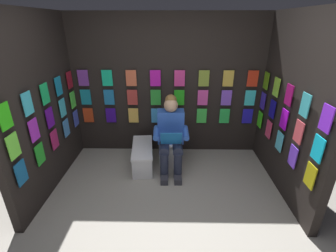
# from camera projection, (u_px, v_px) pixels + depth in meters

# --- Properties ---
(ground_plane) EXTENTS (30.00, 30.00, 0.00)m
(ground_plane) POSITION_uv_depth(u_px,v_px,m) (164.00, 235.00, 2.64)
(ground_plane) COLOR #9E998E
(display_wall_back) EXTENTS (3.25, 0.14, 2.32)m
(display_wall_back) POSITION_uv_depth(u_px,v_px,m) (168.00, 87.00, 4.01)
(display_wall_back) COLOR black
(display_wall_back) RESTS_ON ground
(display_wall_left) EXTENTS (0.14, 1.95, 2.32)m
(display_wall_left) POSITION_uv_depth(u_px,v_px,m) (293.00, 108.00, 3.05)
(display_wall_left) COLOR black
(display_wall_left) RESTS_ON ground
(display_wall_right) EXTENTS (0.14, 1.95, 2.32)m
(display_wall_right) POSITION_uv_depth(u_px,v_px,m) (41.00, 106.00, 3.10)
(display_wall_right) COLOR black
(display_wall_right) RESTS_ON ground
(toilet) EXTENTS (0.41, 0.56, 0.77)m
(toilet) POSITION_uv_depth(u_px,v_px,m) (171.00, 144.00, 3.93)
(toilet) COLOR white
(toilet) RESTS_ON ground
(person_reading) EXTENTS (0.53, 0.69, 1.19)m
(person_reading) POSITION_uv_depth(u_px,v_px,m) (171.00, 135.00, 3.61)
(person_reading) COLOR blue
(person_reading) RESTS_ON ground
(comic_longbox_near) EXTENTS (0.39, 0.84, 0.35)m
(comic_longbox_near) POSITION_uv_depth(u_px,v_px,m) (143.00, 156.00, 3.86)
(comic_longbox_near) COLOR silver
(comic_longbox_near) RESTS_ON ground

